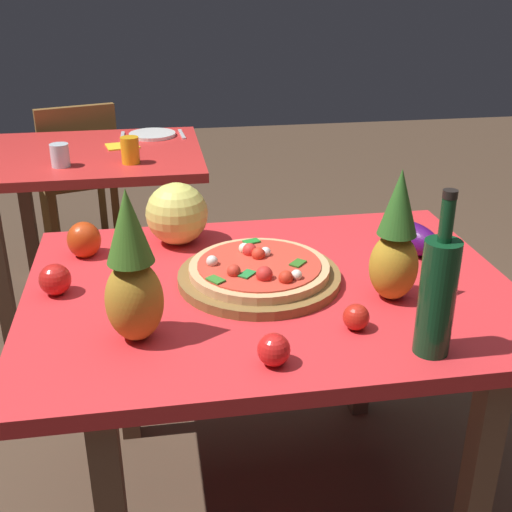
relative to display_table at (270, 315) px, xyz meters
The scene contains 21 objects.
ground_plane 0.67m from the display_table, ahead, with size 10.00×10.00×0.00m, color #4C3828.
display_table is the anchor object (origin of this frame).
background_table 1.51m from the display_table, 111.67° to the left, with size 0.99×0.81×0.75m.
dining_chair 2.15m from the display_table, 108.37° to the left, with size 0.50×0.50×0.85m.
pizza_board 0.11m from the display_table, 135.20° to the left, with size 0.42×0.42×0.03m, color brown.
pizza 0.13m from the display_table, 137.92° to the left, with size 0.36×0.36×0.06m.
wine_bottle 0.51m from the display_table, 52.50° to the right, with size 0.08×0.08×0.36m.
pineapple_left 0.46m from the display_table, 148.63° to the right, with size 0.13×0.13×0.35m.
pineapple_right 0.38m from the display_table, 22.24° to the right, with size 0.12×0.12×0.33m.
melon 0.43m from the display_table, 124.33° to the left, with size 0.18×0.18×0.18m, color #D9D360.
bell_pepper 0.57m from the display_table, 150.78° to the left, with size 0.09×0.09×0.10m, color red.
eggplant 0.47m from the display_table, 18.54° to the left, with size 0.20×0.09×0.09m, color #3E0D55.
tomato_near_board 0.38m from the display_table, 99.54° to the right, with size 0.07×0.07×0.07m, color red.
tomato_at_corner 0.55m from the display_table, behind, with size 0.08×0.08×0.08m, color red.
tomato_by_bottle 0.31m from the display_table, 58.91° to the right, with size 0.06×0.06×0.06m, color red.
drinking_glass_juice 1.25m from the display_table, 106.99° to the left, with size 0.07×0.07×0.11m, color #F6A417.
drinking_glass_water 1.36m from the display_table, 118.40° to the left, with size 0.08×0.08×0.09m, color silver.
dinner_plate 1.66m from the display_table, 99.29° to the left, with size 0.22×0.22×0.02m, color white.
fork_utensil 1.69m from the display_table, 103.98° to the left, with size 0.02×0.18×0.01m, color silver.
knife_utensil 1.65m from the display_table, 94.46° to the left, with size 0.02×0.18×0.01m, color silver.
napkin_folded 1.52m from the display_table, 105.43° to the left, with size 0.14×0.12×0.01m, color yellow.
Camera 1 is at (-0.28, -1.47, 1.51)m, focal length 45.81 mm.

